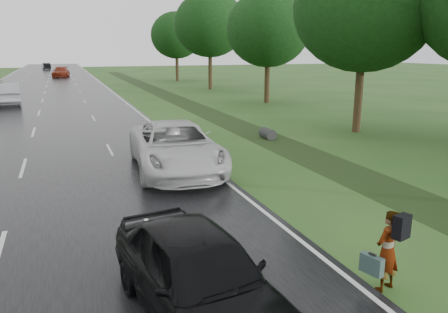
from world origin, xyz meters
TOP-DOWN VIEW (x-y plane):
  - road at (0.00, 45.00)m, footprint 14.00×180.00m
  - edge_stripe_east at (6.75, 45.00)m, footprint 0.12×180.00m
  - center_line at (0.00, 45.00)m, footprint 0.12×180.00m
  - drainage_ditch at (11.50, 18.71)m, footprint 2.20×120.00m
  - tree_east_b at (17.00, 10.00)m, footprint 7.60×7.60m
  - tree_east_c at (18.20, 24.00)m, footprint 7.00×7.00m
  - tree_east_d at (17.80, 38.00)m, footprint 8.00×8.00m
  - tree_east_f at (17.50, 52.00)m, footprint 7.20×7.20m
  - pedestrian at (7.18, -4.02)m, footprint 0.83×0.63m
  - white_pickup at (5.50, 5.59)m, footprint 3.47×6.72m
  - dark_sedan at (3.55, -3.69)m, footprint 2.56×4.98m
  - silver_sedan at (-2.50, 29.84)m, footprint 2.33×5.46m
  - far_car_red at (1.84, 66.68)m, footprint 3.05×5.87m
  - far_car_dark at (-1.00, 96.07)m, footprint 2.00×4.44m

SIDE VIEW (x-z plane):
  - road at x=0.00m, z-range 0.00..0.04m
  - drainage_ditch at x=11.50m, z-range -0.24..0.32m
  - edge_stripe_east at x=6.75m, z-range 0.04..0.05m
  - center_line at x=0.00m, z-range 0.04..0.05m
  - far_car_dark at x=-1.00m, z-range 0.04..1.45m
  - pedestrian at x=7.18m, z-range 0.03..1.64m
  - dark_sedan at x=3.55m, z-range 0.04..1.66m
  - far_car_red at x=1.84m, z-range 0.04..1.67m
  - silver_sedan at x=-2.50m, z-range 0.04..1.79m
  - white_pickup at x=5.50m, z-range 0.04..1.85m
  - tree_east_c at x=18.20m, z-range 1.49..10.78m
  - tree_east_f at x=17.50m, z-range 1.56..11.18m
  - tree_east_b at x=17.00m, z-range 1.63..11.74m
  - tree_east_d at x=17.80m, z-range 1.77..12.53m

